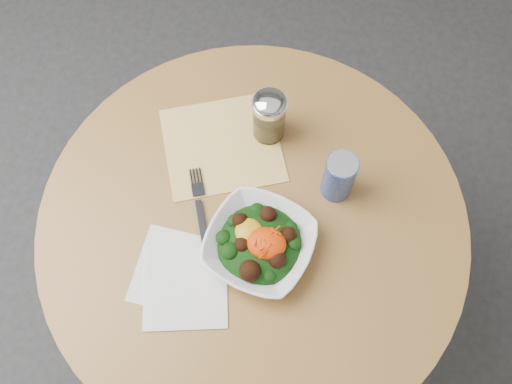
% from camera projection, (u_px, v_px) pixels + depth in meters
% --- Properties ---
extents(ground, '(6.00, 6.00, 0.00)m').
position_uv_depth(ground, '(254.00, 301.00, 1.87)').
color(ground, '#2C2C2F').
rests_on(ground, ground).
extents(table, '(0.90, 0.90, 0.75)m').
position_uv_depth(table, '(253.00, 250.00, 1.37)').
color(table, black).
rests_on(table, ground).
extents(cloth_napkin, '(0.32, 0.31, 0.00)m').
position_uv_depth(cloth_napkin, '(222.00, 145.00, 1.25)').
color(cloth_napkin, '#F8AA0D').
rests_on(cloth_napkin, table).
extents(paper_napkins, '(0.21, 0.22, 0.00)m').
position_uv_depth(paper_napkins, '(181.00, 279.00, 1.13)').
color(paper_napkins, white).
rests_on(paper_napkins, table).
extents(salad_bowl, '(0.26, 0.26, 0.08)m').
position_uv_depth(salad_bowl, '(260.00, 244.00, 1.13)').
color(salad_bowl, white).
rests_on(salad_bowl, table).
extents(fork, '(0.09, 0.20, 0.00)m').
position_uv_depth(fork, '(200.00, 209.00, 1.19)').
color(fork, black).
rests_on(fork, table).
extents(spice_shaker, '(0.07, 0.07, 0.13)m').
position_uv_depth(spice_shaker, '(269.00, 116.00, 1.21)').
color(spice_shaker, silver).
rests_on(spice_shaker, table).
extents(beverage_can, '(0.07, 0.07, 0.13)m').
position_uv_depth(beverage_can, '(339.00, 176.00, 1.16)').
color(beverage_can, navy).
rests_on(beverage_can, table).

